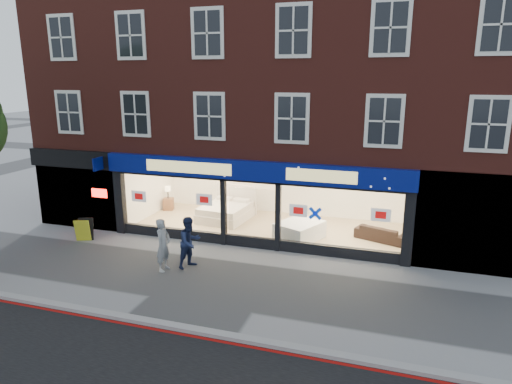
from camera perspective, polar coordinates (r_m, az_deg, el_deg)
The scene contains 12 objects.
ground at distance 14.49m, azimuth -4.58°, elevation -11.03°, with size 120.00×120.00×0.00m, color gray.
kerb_line at distance 12.03m, azimuth -10.40°, elevation -16.90°, with size 60.00×0.10×0.01m, color #8C0A07.
kerb_stone at distance 12.15m, azimuth -9.96°, elevation -16.24°, with size 60.00×0.25×0.12m, color gray.
showroom_floor at distance 19.08m, azimuth 1.39°, elevation -4.47°, with size 11.00×4.50×0.10m, color tan.
building at distance 19.69m, azimuth 2.90°, elevation 15.69°, with size 19.00×8.26×10.30m.
display_bed at distance 19.99m, azimuth -3.69°, elevation -2.35°, with size 2.14×2.50×1.32m.
bedside_table at distance 21.73m, azimuth -10.88°, elevation -1.47°, with size 0.45×0.45×0.55m, color brown.
mattress_stack at distance 17.64m, azimuth 5.47°, elevation -4.80°, with size 1.92×2.09×0.67m.
sofa at distance 18.07m, azimuth 15.37°, elevation -4.97°, with size 1.92×0.75×0.56m, color black.
a_board at distance 18.82m, azimuth -20.68°, elevation -4.44°, with size 0.57×0.37×0.88m, color gold.
pedestrian_grey at distance 15.19m, azimuth -11.53°, elevation -6.48°, with size 0.64×0.42×1.75m, color #939599.
pedestrian_blue at distance 15.28m, azimuth -8.28°, elevation -6.24°, with size 0.84×0.66×1.74m, color #182244.
Camera 1 is at (5.05, -12.09, 6.19)m, focal length 32.00 mm.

